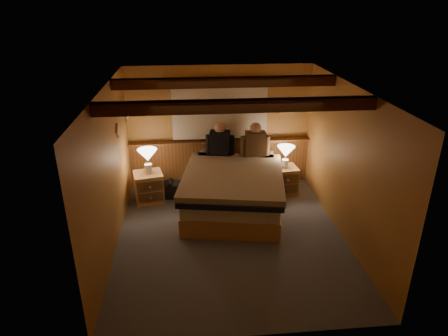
{
  "coord_description": "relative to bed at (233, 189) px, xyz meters",
  "views": [
    {
      "loc": [
        -0.63,
        -5.49,
        3.59
      ],
      "look_at": [
        -0.07,
        0.4,
        1.03
      ],
      "focal_mm": 32.0,
      "sensor_mm": 36.0,
      "label": 1
    }
  ],
  "objects": [
    {
      "name": "lamp_left",
      "position": [
        -1.52,
        0.48,
        0.5
      ],
      "size": [
        0.36,
        0.36,
        0.47
      ],
      "color": "silver",
      "rests_on": "nightstand_left"
    },
    {
      "name": "duffel_bag",
      "position": [
        -1.15,
        0.59,
        -0.24
      ],
      "size": [
        0.47,
        0.29,
        0.34
      ],
      "rotation": [
        0.0,
        0.0,
        -0.01
      ],
      "color": "black",
      "rests_on": "floor"
    },
    {
      "name": "bed",
      "position": [
        0.0,
        0.0,
        0.0
      ],
      "size": [
        2.02,
        2.46,
        0.75
      ],
      "rotation": [
        0.0,
        0.0,
        -0.17
      ],
      "color": "tan",
      "rests_on": "floor"
    },
    {
      "name": "coat_rail",
      "position": [
        -1.86,
        0.69,
        1.28
      ],
      "size": [
        0.05,
        0.55,
        0.24
      ],
      "color": "silver",
      "rests_on": "wall_left"
    },
    {
      "name": "wall_back",
      "position": [
        -0.14,
        1.21,
        0.81
      ],
      "size": [
        3.6,
        0.0,
        3.6
      ],
      "primitive_type": "plane",
      "rotation": [
        1.57,
        0.0,
        0.0
      ],
      "color": "#C38346",
      "rests_on": "floor"
    },
    {
      "name": "framed_print",
      "position": [
        1.21,
        1.19,
        1.16
      ],
      "size": [
        0.3,
        0.04,
        0.25
      ],
      "color": "tan",
      "rests_on": "wall_back"
    },
    {
      "name": "person_left",
      "position": [
        -0.17,
        0.84,
        0.62
      ],
      "size": [
        0.55,
        0.29,
        0.68
      ],
      "rotation": [
        0.0,
        0.0,
        -0.19
      ],
      "color": "black",
      "rests_on": "bed"
    },
    {
      "name": "wall_front",
      "position": [
        -0.14,
        -2.99,
        0.81
      ],
      "size": [
        3.6,
        0.0,
        3.6
      ],
      "primitive_type": "plane",
      "rotation": [
        -1.57,
        0.0,
        0.0
      ],
      "color": "#C38346",
      "rests_on": "floor"
    },
    {
      "name": "curtain_window",
      "position": [
        -0.14,
        1.14,
        1.13
      ],
      "size": [
        2.18,
        0.09,
        1.11
      ],
      "color": "#432610",
      "rests_on": "wall_back"
    },
    {
      "name": "person_right",
      "position": [
        0.5,
        0.72,
        0.63
      ],
      "size": [
        0.56,
        0.24,
        0.68
      ],
      "rotation": [
        0.0,
        0.0,
        -0.05
      ],
      "color": "#4E361F",
      "rests_on": "bed"
    },
    {
      "name": "wall_right",
      "position": [
        1.66,
        -0.89,
        0.81
      ],
      "size": [
        0.0,
        4.2,
        4.2
      ],
      "primitive_type": "plane",
      "rotation": [
        1.57,
        0.0,
        -1.57
      ],
      "color": "#C38346",
      "rests_on": "floor"
    },
    {
      "name": "ceiling",
      "position": [
        -0.14,
        -0.89,
        2.01
      ],
      "size": [
        4.2,
        4.2,
        0.0
      ],
      "primitive_type": "plane",
      "rotation": [
        3.14,
        0.0,
        0.0
      ],
      "color": "#D99351",
      "rests_on": "wall_back"
    },
    {
      "name": "nightstand_right",
      "position": [
        1.06,
        0.57,
        -0.12
      ],
      "size": [
        0.52,
        0.48,
        0.54
      ],
      "rotation": [
        0.0,
        0.0,
        0.09
      ],
      "color": "tan",
      "rests_on": "floor"
    },
    {
      "name": "wall_left",
      "position": [
        -1.94,
        -0.89,
        0.81
      ],
      "size": [
        0.0,
        4.2,
        4.2
      ],
      "primitive_type": "plane",
      "rotation": [
        1.57,
        0.0,
        1.57
      ],
      "color": "#C38346",
      "rests_on": "floor"
    },
    {
      "name": "ceiling_beams",
      "position": [
        -0.14,
        -0.74,
        1.92
      ],
      "size": [
        3.6,
        1.65,
        0.16
      ],
      "color": "#432610",
      "rests_on": "ceiling"
    },
    {
      "name": "wainscot",
      "position": [
        -0.14,
        1.15,
        0.09
      ],
      "size": [
        3.6,
        0.23,
        0.94
      ],
      "color": "brown",
      "rests_on": "wall_back"
    },
    {
      "name": "nightstand_left",
      "position": [
        -1.54,
        0.46,
        -0.11
      ],
      "size": [
        0.6,
        0.56,
        0.56
      ],
      "rotation": [
        0.0,
        0.0,
        0.21
      ],
      "color": "tan",
      "rests_on": "floor"
    },
    {
      "name": "lamp_right",
      "position": [
        1.07,
        0.55,
        0.45
      ],
      "size": [
        0.34,
        0.34,
        0.44
      ],
      "color": "silver",
      "rests_on": "nightstand_right"
    },
    {
      "name": "floor",
      "position": [
        -0.14,
        -0.89,
        -0.39
      ],
      "size": [
        4.2,
        4.2,
        0.0
      ],
      "primitive_type": "plane",
      "color": "#4D505B",
      "rests_on": "ground"
    }
  ]
}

